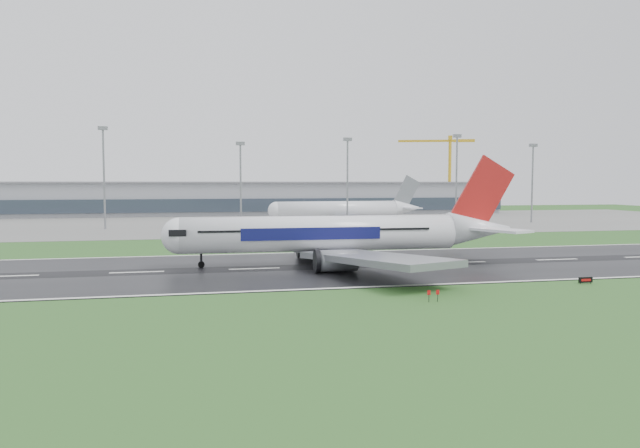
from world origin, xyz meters
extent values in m
plane|color=#24521E|center=(0.00, 0.00, 0.00)|extent=(520.00, 520.00, 0.00)
cube|color=black|center=(0.00, 0.00, 0.05)|extent=(400.00, 45.00, 0.10)
cube|color=slate|center=(0.00, 125.00, 0.04)|extent=(400.00, 130.00, 0.08)
cube|color=gray|center=(0.00, 185.00, 7.50)|extent=(240.00, 36.00, 15.00)
cylinder|color=gray|center=(-59.23, 100.00, 16.22)|extent=(0.64, 0.64, 32.44)
cylinder|color=gray|center=(-14.73, 100.00, 14.05)|extent=(0.64, 0.64, 28.09)
cylinder|color=gray|center=(23.16, 100.00, 15.04)|extent=(0.64, 0.64, 30.08)
cylinder|color=gray|center=(65.00, 100.00, 15.99)|extent=(0.64, 0.64, 31.97)
cylinder|color=gray|center=(96.24, 100.00, 14.47)|extent=(0.64, 0.64, 28.94)
camera|label=1|loc=(-30.10, -103.59, 15.31)|focal=33.03mm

